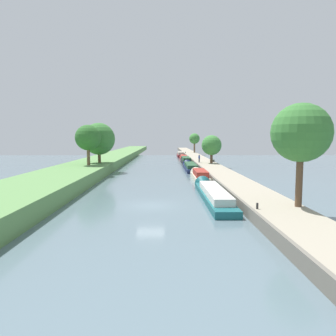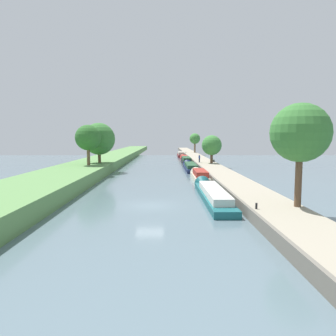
{
  "view_description": "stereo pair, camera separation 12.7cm",
  "coord_description": "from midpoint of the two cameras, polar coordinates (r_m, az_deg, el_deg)",
  "views": [
    {
      "loc": [
        1.32,
        -28.25,
        6.18
      ],
      "look_at": [
        1.82,
        24.83,
        1.0
      ],
      "focal_mm": 34.03,
      "sensor_mm": 36.0,
      "label": 1
    },
    {
      "loc": [
        1.44,
        -28.25,
        6.18
      ],
      "look_at": [
        1.82,
        24.83,
        1.0
      ],
      "focal_mm": 34.03,
      "sensor_mm": 36.0,
      "label": 2
    }
  ],
  "objects": [
    {
      "name": "person_walking",
      "position": [
        66.69,
        5.69,
        1.75
      ],
      "size": [
        0.34,
        0.34,
        1.66
      ],
      "color": "#282D42",
      "rests_on": "right_towpath"
    },
    {
      "name": "tree_leftbank_downstream",
      "position": [
        56.78,
        -12.18,
        5.11
      ],
      "size": [
        5.55,
        5.55,
        6.95
      ],
      "color": "brown",
      "rests_on": "left_grassy_bank"
    },
    {
      "name": "narrowboat_red",
      "position": [
        87.65,
        2.9,
        1.85
      ],
      "size": [
        1.88,
        10.99,
        1.79
      ],
      "color": "maroon",
      "rests_on": "ground_plane"
    },
    {
      "name": "stone_quay",
      "position": [
        29.51,
        12.02,
        -5.7
      ],
      "size": [
        0.25,
        260.0,
        0.95
      ],
      "color": "#6B665B",
      "rests_on": "ground_plane"
    },
    {
      "name": "park_bench",
      "position": [
        68.44,
        8.18,
        1.38
      ],
      "size": [
        0.44,
        1.5,
        0.47
      ],
      "color": "#333338",
      "rests_on": "right_towpath"
    },
    {
      "name": "narrowboat_maroon",
      "position": [
        100.05,
        2.33,
        2.39
      ],
      "size": [
        1.97,
        11.09,
        2.16
      ],
      "color": "maroon",
      "rests_on": "ground_plane"
    },
    {
      "name": "tree_leftbank_upstream",
      "position": [
        52.24,
        -14.06,
        5.27
      ],
      "size": [
        4.06,
        4.06,
        6.44
      ],
      "color": "brown",
      "rests_on": "left_grassy_bank"
    },
    {
      "name": "left_grassy_bank",
      "position": [
        31.71,
        -25.45,
        -4.67
      ],
      "size": [
        8.37,
        260.0,
        1.68
      ],
      "color": "#5B894C",
      "rests_on": "ground_plane"
    },
    {
      "name": "right_towpath",
      "position": [
        30.07,
        16.21,
        -5.64
      ],
      "size": [
        4.23,
        260.0,
        0.9
      ],
      "color": "#9E937F",
      "rests_on": "ground_plane"
    },
    {
      "name": "tree_rightbank_near",
      "position": [
        25.82,
        22.74,
        5.77
      ],
      "size": [
        4.42,
        4.42,
        7.82
      ],
      "color": "brown",
      "rests_on": "right_towpath"
    },
    {
      "name": "narrowboat_black",
      "position": [
        75.44,
        3.3,
        1.34
      ],
      "size": [
        2.08,
        13.1,
        2.13
      ],
      "color": "black",
      "rests_on": "ground_plane"
    },
    {
      "name": "narrowboat_teal",
      "position": [
        32.59,
        7.91,
        -4.49
      ],
      "size": [
        2.1,
        16.64,
        2.0
      ],
      "color": "#195B60",
      "rests_on": "ground_plane"
    },
    {
      "name": "ground_plane",
      "position": [
        28.95,
        -3.16,
        -6.76
      ],
      "size": [
        160.0,
        160.0,
        0.0
      ],
      "primitive_type": "plane",
      "color": "slate"
    },
    {
      "name": "tree_rightbank_midfar",
      "position": [
        109.05,
        4.87,
        5.23
      ],
      "size": [
        3.59,
        3.59,
        6.54
      ],
      "color": "brown",
      "rests_on": "right_towpath"
    },
    {
      "name": "mooring_bollard_near",
      "position": [
        24.47,
        15.69,
        -6.57
      ],
      "size": [
        0.16,
        0.16,
        0.45
      ],
      "color": "black",
      "rests_on": "right_towpath"
    },
    {
      "name": "tree_rightbank_midnear",
      "position": [
        64.69,
        7.89,
        4.04
      ],
      "size": [
        4.01,
        4.01,
        5.64
      ],
      "color": "brown",
      "rests_on": "right_towpath"
    },
    {
      "name": "narrowboat_navy",
      "position": [
        61.33,
        4.03,
        0.25
      ],
      "size": [
        2.16,
        15.23,
        2.05
      ],
      "color": "#141E42",
      "rests_on": "ground_plane"
    },
    {
      "name": "narrowboat_cream",
      "position": [
        46.98,
        5.71,
        -1.29
      ],
      "size": [
        2.03,
        10.51,
        2.09
      ],
      "color": "beige",
      "rests_on": "ground_plane"
    },
    {
      "name": "mooring_bollard_far",
      "position": [
        105.31,
        3.26,
        2.81
      ],
      "size": [
        0.16,
        0.16,
        0.45
      ],
      "color": "black",
      "rests_on": "right_towpath"
    }
  ]
}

